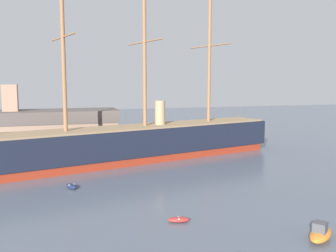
{
  "coord_description": "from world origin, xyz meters",
  "views": [
    {
      "loc": [
        -16.11,
        -22.74,
        16.9
      ],
      "look_at": [
        2.35,
        37.54,
        9.28
      ],
      "focal_mm": 40.17,
      "sensor_mm": 36.0,
      "label": 1
    }
  ],
  "objects_px": {
    "tall_ship": "(145,142)",
    "dinghy_near_centre": "(179,220)",
    "motorboat_foreground_right": "(320,233)",
    "dinghy_alongside_bow": "(72,186)",
    "sailboat_distant_centre": "(130,151)"
  },
  "relations": [
    {
      "from": "motorboat_foreground_right",
      "to": "sailboat_distant_centre",
      "type": "relative_size",
      "value": 1.12
    },
    {
      "from": "tall_ship",
      "to": "motorboat_foreground_right",
      "type": "height_order",
      "value": "tall_ship"
    },
    {
      "from": "motorboat_foreground_right",
      "to": "sailboat_distant_centre",
      "type": "bearing_deg",
      "value": 100.08
    },
    {
      "from": "sailboat_distant_centre",
      "to": "dinghy_alongside_bow",
      "type": "bearing_deg",
      "value": -118.71
    },
    {
      "from": "motorboat_foreground_right",
      "to": "dinghy_alongside_bow",
      "type": "bearing_deg",
      "value": 131.49
    },
    {
      "from": "sailboat_distant_centre",
      "to": "tall_ship",
      "type": "bearing_deg",
      "value": -80.77
    },
    {
      "from": "sailboat_distant_centre",
      "to": "dinghy_near_centre",
      "type": "bearing_deg",
      "value": -93.98
    },
    {
      "from": "dinghy_alongside_bow",
      "to": "sailboat_distant_centre",
      "type": "distance_m",
      "value": 30.76
    },
    {
      "from": "dinghy_near_centre",
      "to": "sailboat_distant_centre",
      "type": "xyz_separation_m",
      "value": [
        3.17,
        45.5,
        0.07
      ]
    },
    {
      "from": "tall_ship",
      "to": "dinghy_near_centre",
      "type": "height_order",
      "value": "tall_ship"
    },
    {
      "from": "motorboat_foreground_right",
      "to": "dinghy_alongside_bow",
      "type": "height_order",
      "value": "motorboat_foreground_right"
    },
    {
      "from": "motorboat_foreground_right",
      "to": "dinghy_near_centre",
      "type": "xyz_separation_m",
      "value": [
        -12.88,
        9.18,
        -0.4
      ]
    },
    {
      "from": "tall_ship",
      "to": "dinghy_alongside_bow",
      "type": "height_order",
      "value": "tall_ship"
    },
    {
      "from": "dinghy_alongside_bow",
      "to": "sailboat_distant_centre",
      "type": "relative_size",
      "value": 0.69
    },
    {
      "from": "tall_ship",
      "to": "sailboat_distant_centre",
      "type": "xyz_separation_m",
      "value": [
        -1.49,
        9.17,
        -3.52
      ]
    }
  ]
}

